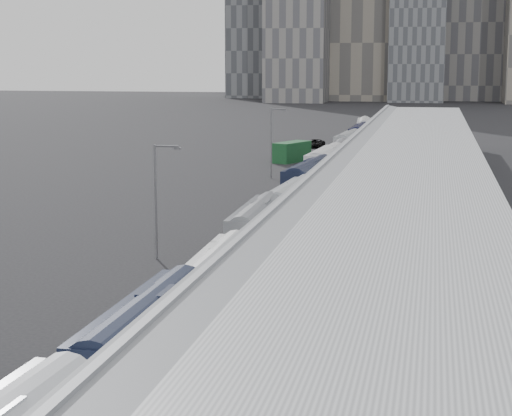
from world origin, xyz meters
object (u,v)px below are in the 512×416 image
(street_lamp_near, at_px, (158,193))
(bus_1, at_px, (146,344))
(bus_10, at_px, (364,130))
(street_lamp_far, at_px, (273,138))
(bus_6, at_px, (326,167))
(bus_9, at_px, (360,138))
(bus_4, at_px, (293,206))
(bus_5, at_px, (310,183))
(bus_2, at_px, (217,284))
(bus_7, at_px, (341,157))
(shipping_container, at_px, (292,152))
(bus_3, at_px, (257,230))
(bus_8, at_px, (349,146))
(suv, at_px, (314,143))

(street_lamp_near, bearing_deg, bus_1, -73.32)
(bus_10, relative_size, street_lamp_far, 1.56)
(bus_6, distance_m, street_lamp_far, 7.65)
(bus_9, bearing_deg, street_lamp_far, -98.66)
(bus_4, relative_size, bus_5, 0.90)
(bus_9, bearing_deg, bus_2, -88.80)
(bus_7, relative_size, shipping_container, 1.80)
(bus_5, relative_size, shipping_container, 2.06)
(bus_6, bearing_deg, bus_5, -85.89)
(bus_4, bearing_deg, street_lamp_near, -110.45)
(bus_3, relative_size, bus_8, 0.96)
(bus_9, xyz_separation_m, shipping_container, (-7.95, -23.71, -0.19))
(bus_4, relative_size, bus_9, 0.95)
(bus_7, xyz_separation_m, street_lamp_far, (-7.17, -12.86, 3.58))
(bus_9, distance_m, shipping_container, 25.01)
(bus_1, bearing_deg, suv, 94.22)
(shipping_container, bearing_deg, bus_5, -54.68)
(bus_8, height_order, shipping_container, bus_8)
(street_lamp_far, relative_size, shipping_container, 1.28)
(bus_1, relative_size, bus_8, 0.99)
(bus_2, xyz_separation_m, bus_3, (-0.91, 16.15, 0.05))
(bus_6, bearing_deg, bus_3, -86.81)
(bus_1, distance_m, bus_3, 27.78)
(bus_1, bearing_deg, bus_4, 89.89)
(bus_4, height_order, street_lamp_near, street_lamp_near)
(street_lamp_near, xyz_separation_m, shipping_container, (-0.66, 64.25, -3.47))
(street_lamp_near, relative_size, street_lamp_far, 0.97)
(bus_6, relative_size, street_lamp_far, 1.61)
(bus_7, distance_m, shipping_container, 9.67)
(bus_4, bearing_deg, bus_7, 93.88)
(bus_8, bearing_deg, shipping_container, -124.89)
(bus_2, distance_m, bus_6, 56.68)
(bus_9, bearing_deg, bus_8, -91.05)
(bus_9, bearing_deg, bus_6, -89.47)
(bus_2, bearing_deg, shipping_container, 94.57)
(bus_8, bearing_deg, bus_3, -86.54)
(bus_5, height_order, bus_8, bus_5)
(bus_7, bearing_deg, bus_5, -93.88)
(bus_3, bearing_deg, shipping_container, 96.00)
(bus_1, height_order, bus_8, bus_1)
(bus_6, height_order, bus_9, bus_6)
(bus_2, relative_size, street_lamp_far, 1.38)
(bus_6, height_order, bus_10, bus_6)
(bus_7, height_order, street_lamp_far, street_lamp_far)
(bus_3, height_order, bus_7, bus_3)
(shipping_container, bearing_deg, bus_7, -13.47)
(bus_1, distance_m, shipping_container, 87.78)
(bus_1, height_order, suv, bus_1)
(bus_3, distance_m, street_lamp_near, 8.59)
(bus_3, distance_m, bus_9, 83.39)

